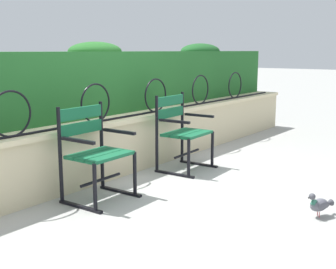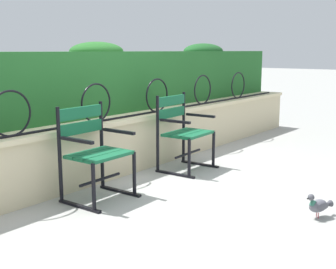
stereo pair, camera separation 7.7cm
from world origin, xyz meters
TOP-DOWN VIEW (x-y plane):
  - ground_plane at (0.00, 0.00)m, footprint 60.00×60.00m
  - stone_wall at (0.00, 0.96)m, footprint 8.31×0.41m
  - iron_arch_fence at (-0.26, 0.88)m, footprint 7.75×0.02m
  - hedge_row at (0.01, 1.40)m, footprint 8.15×0.54m
  - park_chair_left at (-0.73, 0.48)m, footprint 0.60×0.53m
  - park_chair_right at (0.65, 0.45)m, footprint 0.62×0.55m
  - pigeon_near_chairs at (0.08, -1.39)m, footprint 0.28×0.17m

SIDE VIEW (x-z plane):
  - ground_plane at x=0.00m, z-range 0.00..0.00m
  - pigeon_near_chairs at x=0.08m, z-range 0.00..0.22m
  - stone_wall at x=0.00m, z-range 0.00..0.65m
  - park_chair_right at x=0.65m, z-range 0.02..0.92m
  - park_chair_left at x=-0.73m, z-range 0.02..0.92m
  - iron_arch_fence at x=-0.26m, z-range 0.61..1.03m
  - hedge_row at x=0.01m, z-range 0.61..1.48m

